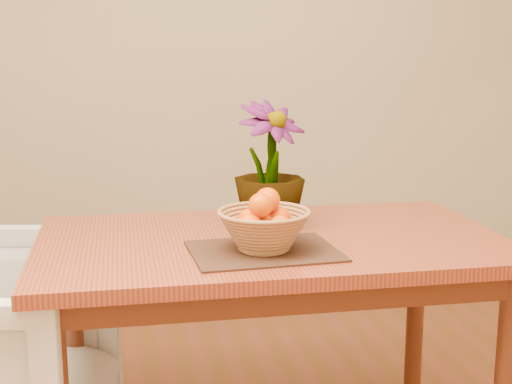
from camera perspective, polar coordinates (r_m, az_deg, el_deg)
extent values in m
cube|color=beige|center=(4.02, -4.62, 11.93)|extent=(4.00, 0.02, 2.70)
cube|color=maroon|center=(2.17, 1.22, -4.14)|extent=(1.40, 0.80, 0.04)
cube|color=#4E2312|center=(2.18, 1.21, -5.66)|extent=(1.28, 0.68, 0.08)
cylinder|color=#4E2312|center=(2.56, -14.36, -10.93)|extent=(0.06, 0.06, 0.71)
cylinder|color=#4E2312|center=(2.76, 12.64, -9.16)|extent=(0.06, 0.06, 0.71)
cube|color=#371C14|center=(2.01, 0.65, -4.75)|extent=(0.43, 0.33, 0.01)
cylinder|color=#A57544|center=(2.00, 0.65, -4.56)|extent=(0.13, 0.13, 0.01)
sphere|color=#E45403|center=(1.98, 0.65, -2.62)|extent=(0.06, 0.06, 0.06)
sphere|color=#E45403|center=(2.03, 1.79, -2.15)|extent=(0.07, 0.07, 0.07)
sphere|color=#E45403|center=(2.02, -0.56, -2.25)|extent=(0.07, 0.07, 0.07)
sphere|color=#E45403|center=(1.94, -0.54, -2.74)|extent=(0.07, 0.07, 0.07)
sphere|color=#E45403|center=(1.95, 1.91, -2.82)|extent=(0.07, 0.07, 0.07)
sphere|color=#E45403|center=(2.00, 0.92, -0.66)|extent=(0.07, 0.07, 0.07)
sphere|color=#E45403|center=(1.94, 0.38, -1.06)|extent=(0.07, 0.07, 0.07)
imported|color=#184F16|center=(2.23, 1.09, 2.10)|extent=(0.31, 0.31, 0.40)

